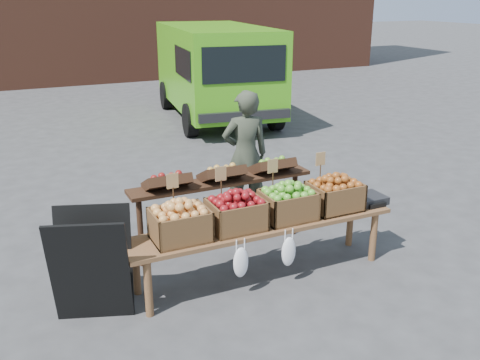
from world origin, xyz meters
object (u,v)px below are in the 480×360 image
chalkboard_sign (92,266)px  crate_red_apples (288,205)px  back_table (222,204)px  crate_green_apples (335,196)px  weighing_scale (368,199)px  vendor (245,155)px  crate_russet_pears (236,214)px  crate_golden_apples (180,225)px  display_bench (262,250)px  delivery_van (216,73)px

chalkboard_sign → crate_red_apples: 1.91m
back_table → crate_green_apples: size_ratio=4.20×
crate_red_apples → weighing_scale: 0.98m
crate_green_apples → weighing_scale: (0.42, 0.00, -0.10)m
vendor → chalkboard_sign: 2.62m
back_table → crate_russet_pears: bearing=-103.1°
crate_russet_pears → chalkboard_sign: bearing=-179.6°
crate_red_apples → crate_golden_apples: bearing=180.0°
chalkboard_sign → display_bench: (1.62, 0.01, -0.20)m
crate_golden_apples → crate_green_apples: (1.65, 0.00, 0.00)m
crate_green_apples → chalkboard_sign: bearing=-179.8°
delivery_van → back_table: (-2.46, -5.98, -0.48)m
crate_russet_pears → weighing_scale: bearing=0.0°
delivery_van → chalkboard_sign: bearing=-112.3°
weighing_scale → delivery_van: bearing=80.7°
chalkboard_sign → crate_golden_apples: chalkboard_sign is taller
vendor → crate_red_apples: vendor is taller
display_bench → weighing_scale: size_ratio=7.94×
crate_green_apples → weighing_scale: 0.44m
crate_red_apples → crate_green_apples: same height
crate_green_apples → vendor: bearing=101.4°
chalkboard_sign → back_table: (1.51, 0.73, 0.03)m
crate_russet_pears → display_bench: bearing=0.0°
chalkboard_sign → crate_golden_apples: bearing=20.1°
crate_red_apples → crate_green_apples: (0.55, 0.00, 0.00)m
crate_green_apples → back_table: bearing=142.3°
chalkboard_sign → crate_golden_apples: 0.82m
chalkboard_sign → back_table: back_table is taller
vendor → back_table: vendor is taller
chalkboard_sign → crate_golden_apples: size_ratio=1.96×
vendor → crate_green_apples: vendor is taller
delivery_van → back_table: delivery_van is taller
display_bench → back_table: bearing=98.5°
back_table → crate_golden_apples: back_table is taller
vendor → weighing_scale: 1.65m
crate_russet_pears → crate_green_apples: bearing=0.0°
display_bench → crate_green_apples: bearing=0.0°
crate_golden_apples → weighing_scale: 2.08m
crate_russet_pears → weighing_scale: (1.52, 0.00, -0.10)m
crate_russet_pears → crate_red_apples: bearing=0.0°
vendor → crate_golden_apples: vendor is taller
display_bench → crate_red_apples: (0.28, 0.00, 0.42)m
crate_red_apples → weighing_scale: bearing=0.0°
delivery_van → crate_russet_pears: 7.20m
back_table → crate_red_apples: bearing=-62.0°
crate_red_apples → delivery_van: bearing=72.8°
crate_russet_pears → weighing_scale: crate_russet_pears is taller
back_table → crate_green_apples: (0.93, -0.72, 0.19)m
delivery_van → back_table: size_ratio=2.12×
delivery_van → crate_red_apples: (-2.07, -6.70, -0.29)m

